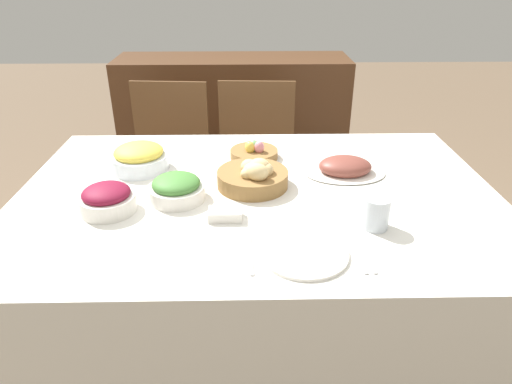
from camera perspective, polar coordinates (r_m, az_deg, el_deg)
name	(u,v)px	position (r m, az deg, el deg)	size (l,w,h in m)	color
ground_plane	(257,352)	(2.07, 0.14, -19.41)	(12.00, 12.00, 0.00)	brown
dining_table	(257,280)	(1.81, 0.15, -10.92)	(1.67, 1.14, 0.78)	silver
chair_far_left	(169,161)	(2.57, -10.86, 3.80)	(0.45, 0.45, 0.91)	brown
chair_far_center	(256,161)	(2.53, -0.01, 3.95)	(0.44, 0.44, 0.91)	brown
sideboard	(234,125)	(3.22, -2.76, 8.34)	(1.52, 0.44, 0.92)	#4C2D19
bread_basket	(254,176)	(1.60, -0.30, 2.03)	(0.25, 0.25, 0.11)	olive
egg_basket	(254,152)	(1.85, -0.27, 5.02)	(0.19, 0.19, 0.08)	olive
ham_platter	(345,168)	(1.75, 11.06, 2.99)	(0.30, 0.21, 0.07)	silver
pineapple_bowl	(139,158)	(1.80, -14.38, 4.19)	(0.22, 0.22, 0.10)	silver
beet_salad_bowl	(107,199)	(1.53, -18.11, -0.84)	(0.18, 0.18, 0.09)	silver
green_salad_bowl	(177,188)	(1.55, -9.91, 0.46)	(0.19, 0.19, 0.09)	silver
dinner_plate	(304,253)	(1.27, 6.02, -7.59)	(0.25, 0.25, 0.01)	silver
fork	(250,254)	(1.26, -0.71, -7.80)	(0.02, 0.19, 0.00)	silver
knife	(357,253)	(1.30, 12.56, -7.47)	(0.02, 0.19, 0.00)	silver
spoon	(368,253)	(1.30, 13.85, -7.41)	(0.02, 0.19, 0.00)	silver
drinking_cup	(376,213)	(1.41, 14.74, -2.51)	(0.08, 0.08, 0.10)	silver
butter_dish	(225,214)	(1.42, -3.90, -2.79)	(0.10, 0.06, 0.03)	silver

